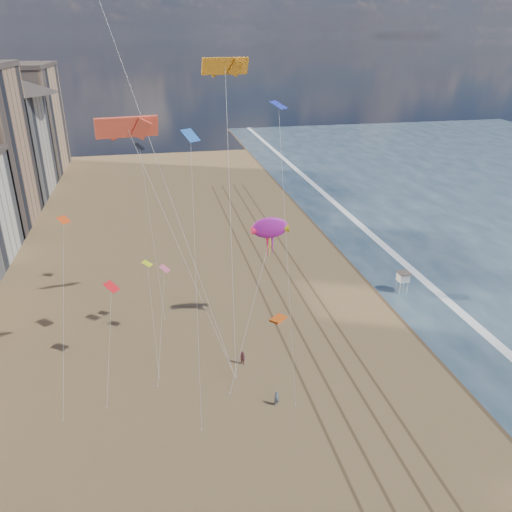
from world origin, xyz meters
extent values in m
plane|color=brown|center=(0.00, 0.00, 0.00)|extent=(260.00, 260.00, 0.00)
plane|color=#42301E|center=(19.00, 40.00, 0.00)|extent=(260.00, 260.00, 0.00)
plane|color=white|center=(23.20, 40.00, 0.00)|extent=(260.00, 260.00, 0.00)
cube|color=brown|center=(-1.20, 30.00, 0.01)|extent=(0.28, 120.00, 0.01)
cube|color=brown|center=(1.20, 30.00, 0.01)|extent=(0.28, 120.00, 0.01)
cube|color=brown|center=(4.00, 30.00, 0.01)|extent=(0.28, 120.00, 0.01)
cube|color=brown|center=(6.20, 30.00, 0.01)|extent=(0.28, 120.00, 0.01)
cube|color=#BCB2A3|center=(-45.50, 92.00, 11.00)|extent=(15.00, 22.00, 22.00)
cube|color=tan|center=(-46.00, 114.00, 13.00)|extent=(16.00, 24.00, 26.00)
cube|color=#473D38|center=(-46.00, 114.00, 26.50)|extent=(16.32, 24.48, 1.00)
cylinder|color=silver|center=(17.67, 30.08, 0.83)|extent=(0.11, 0.11, 1.66)
cylinder|color=silver|center=(18.78, 30.08, 0.83)|extent=(0.11, 0.11, 1.66)
cylinder|color=silver|center=(17.67, 31.19, 0.83)|extent=(0.11, 0.11, 1.66)
cylinder|color=silver|center=(18.78, 31.19, 0.83)|extent=(0.11, 0.11, 1.66)
cube|color=silver|center=(18.22, 30.63, 1.80)|extent=(1.48, 1.48, 0.11)
cube|color=silver|center=(18.22, 30.63, 2.36)|extent=(1.39, 1.39, 1.02)
cube|color=#473D38|center=(18.22, 30.63, 2.96)|extent=(1.66, 1.66, 0.09)
cube|color=#FD5D15|center=(-0.61, 26.87, 0.12)|extent=(2.43, 2.38, 0.24)
ellipsoid|color=#AF1AA3|center=(-1.99, 26.20, 12.83)|extent=(4.39, 0.82, 2.61)
cone|color=red|center=(-3.56, 26.20, 12.64)|extent=(1.18, 0.98, 0.98)
cone|color=yellow|center=(-0.43, 26.20, 12.64)|extent=(1.18, 0.98, 0.98)
cylinder|color=silver|center=(-5.45, 20.03, 5.93)|extent=(0.03, 0.03, 18.45)
imported|color=slate|center=(-4.69, 11.28, 0.79)|extent=(0.63, 0.46, 1.58)
imported|color=brown|center=(-6.78, 18.47, 0.81)|extent=(0.97, 1.00, 1.63)
cube|color=orange|center=(-6.65, 27.02, 30.29)|extent=(4.92, 1.64, 1.68)
cube|color=#EF4D35|center=(-16.44, 16.76, 26.21)|extent=(5.18, 1.71, 1.76)
plane|color=blue|center=(-11.07, 19.50, 24.87)|extent=(2.12, 2.05, 0.95)
plane|color=red|center=(-19.78, 21.18, 9.61)|extent=(1.86, 1.92, 0.78)
plane|color=#F64914|center=(-23.75, 23.45, 16.33)|extent=(1.69, 1.67, 0.48)
plane|color=black|center=(-16.05, 35.98, 20.79)|extent=(1.49, 1.58, 0.72)
plane|color=#D35273|center=(-14.28, 25.53, 9.11)|extent=(1.48, 1.53, 0.62)
plane|color=#CFE718|center=(-16.24, 28.82, 8.45)|extent=(1.53, 1.56, 0.45)
plane|color=blue|center=(-3.26, 18.24, 27.47)|extent=(1.99, 1.99, 0.59)
camera|label=1|loc=(-14.54, -26.19, 33.04)|focal=35.00mm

